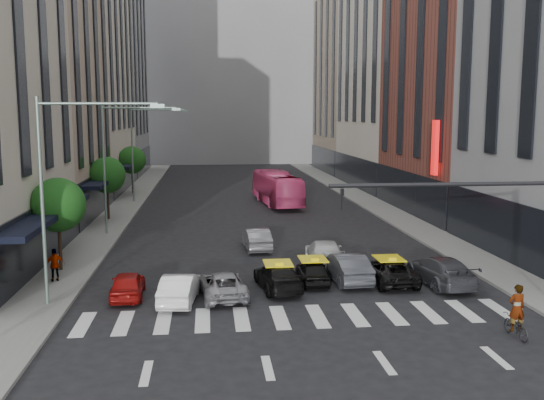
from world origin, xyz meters
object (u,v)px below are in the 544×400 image
object	(u,v)px
taxi_left	(278,276)
taxi_center	(313,271)
streetlamp_mid	(118,151)
bus	(277,188)
car_red	(128,284)
car_white_front	(180,288)
streetlamp_near	(64,173)
streetlamp_far	(142,141)
pedestrian_far	(55,265)
motorcycle	(516,326)

from	to	relation	value
taxi_left	taxi_center	world-z (taller)	taxi_left
streetlamp_mid	bus	world-z (taller)	streetlamp_mid
car_red	car_white_front	distance (m)	2.61
taxi_center	bus	distance (m)	26.98
streetlamp_mid	taxi_left	xyz separation A→B (m)	(9.44, -14.40, -5.27)
streetlamp_near	car_white_front	size ratio (longest dim) A/B	2.24
streetlamp_near	streetlamp_far	size ratio (longest dim) A/B	1.00
pedestrian_far	taxi_center	bearing A→B (deg)	151.69
streetlamp_near	motorcycle	bearing A→B (deg)	-17.89
streetlamp_mid	taxi_center	world-z (taller)	streetlamp_mid
streetlamp_mid	streetlamp_near	bearing A→B (deg)	-90.00
streetlamp_near	pedestrian_far	xyz separation A→B (m)	(-1.49, 3.70, -4.93)
streetlamp_mid	taxi_center	size ratio (longest dim) A/B	2.52
taxi_center	streetlamp_far	bearing A→B (deg)	-67.96
streetlamp_far	car_white_front	xyz separation A→B (m)	(4.81, -31.97, -5.24)
motorcycle	car_red	bearing A→B (deg)	-26.43
streetlamp_mid	bus	distance (m)	18.91
streetlamp_near	car_white_front	world-z (taller)	streetlamp_near
streetlamp_far	car_red	size ratio (longest dim) A/B	2.46
bus	car_white_front	bearing A→B (deg)	68.74
car_red	taxi_left	world-z (taller)	taxi_left
streetlamp_near	motorcycle	size ratio (longest dim) A/B	5.42
car_red	streetlamp_far	bearing A→B (deg)	-87.63
taxi_left	pedestrian_far	world-z (taller)	pedestrian_far
taxi_center	bus	world-z (taller)	bus
motorcycle	taxi_center	bearing A→B (deg)	-54.87
taxi_left	bus	distance (m)	28.01
streetlamp_far	taxi_center	size ratio (longest dim) A/B	2.52
taxi_left	motorcycle	xyz separation A→B (m)	(8.23, -7.30, -0.20)
bus	taxi_center	bearing A→B (deg)	80.83
streetlamp_far	motorcycle	world-z (taller)	streetlamp_far
taxi_left	taxi_center	xyz separation A→B (m)	(1.86, 0.89, -0.03)
car_white_front	pedestrian_far	xyz separation A→B (m)	(-6.30, 3.67, 0.31)
pedestrian_far	streetlamp_near	bearing A→B (deg)	89.07
streetlamp_far	car_white_front	distance (m)	32.75
streetlamp_mid	motorcycle	world-z (taller)	streetlamp_mid
streetlamp_mid	car_red	size ratio (longest dim) A/B	2.46
bus	pedestrian_far	xyz separation A→B (m)	(-14.08, -25.72, -0.56)
streetlamp_mid	motorcycle	xyz separation A→B (m)	(17.67, -21.71, -5.47)
car_red	taxi_center	xyz separation A→B (m)	(8.91, 1.48, -0.01)
streetlamp_near	streetlamp_mid	xyz separation A→B (m)	(0.00, 16.00, 0.00)
streetlamp_far	car_red	xyz separation A→B (m)	(2.39, -31.00, -5.28)
car_red	streetlamp_near	bearing A→B (deg)	20.67
streetlamp_far	pedestrian_far	distance (m)	28.77
streetlamp_mid	streetlamp_far	xyz separation A→B (m)	(0.00, 16.00, 0.00)
car_red	car_white_front	world-z (taller)	car_white_front
bus	taxi_left	bearing A→B (deg)	77.11
streetlamp_far	taxi_center	xyz separation A→B (m)	(11.30, -29.52, -5.29)
taxi_center	pedestrian_far	size ratio (longest dim) A/B	2.17
streetlamp_near	bus	world-z (taller)	streetlamp_near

